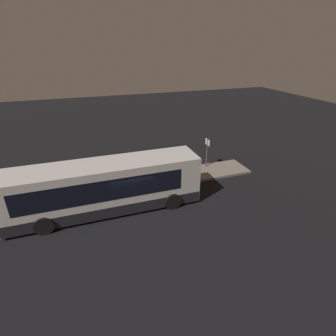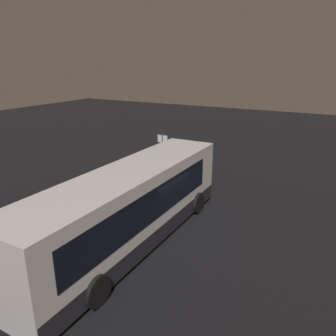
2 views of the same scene
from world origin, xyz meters
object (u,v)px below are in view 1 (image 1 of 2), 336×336
Objects in this scene: passenger_waiting at (148,164)px; passenger_with_bags at (106,177)px; bus_lead at (105,188)px; suitcase at (165,174)px; sign_post at (207,149)px; passenger_boarding at (163,170)px.

passenger_with_bags is (-3.32, -1.02, -0.07)m from passenger_waiting.
bus_lead is 7.11× the size of passenger_with_bags.
suitcase is at bearing 27.65° from bus_lead.
sign_post is (8.22, 1.01, 0.65)m from passenger_with_bags.
sign_post is at bearing -54.81° from passenger_with_bags.
passenger_with_bags is (-4.03, 0.41, -0.10)m from passenger_boarding.
bus_lead reaches higher than passenger_boarding.
passenger_boarding is 0.79m from suitcase.
suitcase is at bearing -165.89° from sign_post.
passenger_boarding is 1.79× the size of suitcase.
passenger_with_bags reaches higher than suitcase.
passenger_boarding is (4.33, 1.98, -0.41)m from bus_lead.
passenger_with_bags is 8.31m from sign_post.
bus_lead reaches higher than passenger_with_bags.
passenger_waiting is 1.07× the size of passenger_with_bags.
bus_lead is at bearing -152.35° from suitcase.
suitcase is at bearing -61.41° from passenger_with_bags.
bus_lead is 6.65× the size of passenger_waiting.
bus_lead is 5.31m from suitcase.
sign_post reaches higher than passenger_with_bags.
passenger_with_bags is 0.68× the size of sign_post.
passenger_waiting is 0.73× the size of sign_post.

